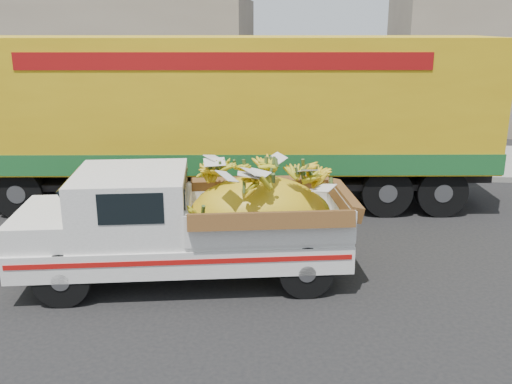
{
  "coord_description": "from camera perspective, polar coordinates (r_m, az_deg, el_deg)",
  "views": [
    {
      "loc": [
        3.24,
        -8.12,
        4.08
      ],
      "look_at": [
        2.47,
        1.28,
        1.28
      ],
      "focal_mm": 40.0,
      "sensor_mm": 36.0,
      "label": 1
    }
  ],
  "objects": [
    {
      "name": "curb",
      "position": [
        16.09,
        -7.12,
        1.99
      ],
      "size": [
        60.0,
        0.25,
        0.15
      ],
      "primitive_type": "cube",
      "color": "gray",
      "rests_on": "ground"
    },
    {
      "name": "ground",
      "position": [
        9.64,
        -15.67,
        -9.15
      ],
      "size": [
        100.0,
        100.0,
        0.0
      ],
      "primitive_type": "plane",
      "color": "black",
      "rests_on": "ground"
    },
    {
      "name": "pickup_truck",
      "position": [
        9.3,
        -4.72,
        -2.94
      ],
      "size": [
        5.47,
        2.72,
        1.84
      ],
      "rotation": [
        0.0,
        0.0,
        0.16
      ],
      "color": "black",
      "rests_on": "ground"
    },
    {
      "name": "building_left",
      "position": [
        25.86,
        -21.61,
        11.91
      ],
      "size": [
        18.0,
        6.0,
        5.0
      ],
      "primitive_type": "cube",
      "color": "gray",
      "rests_on": "ground"
    },
    {
      "name": "semi_trailer",
      "position": [
        13.05,
        -2.8,
        7.89
      ],
      "size": [
        12.04,
        3.56,
        3.8
      ],
      "rotation": [
        0.0,
        0.0,
        0.09
      ],
      "color": "black",
      "rests_on": "ground"
    },
    {
      "name": "sidewalk",
      "position": [
        18.09,
        -5.8,
        3.64
      ],
      "size": [
        60.0,
        4.0,
        0.14
      ],
      "primitive_type": "cube",
      "color": "gray",
      "rests_on": "ground"
    }
  ]
}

